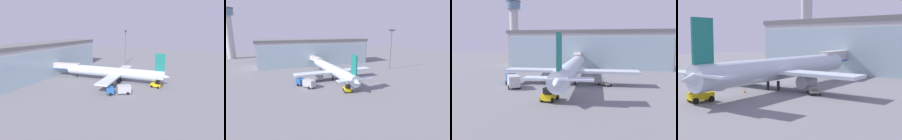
# 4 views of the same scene
# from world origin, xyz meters

# --- Properties ---
(ground) EXTENTS (240.00, 240.00, 0.00)m
(ground) POSITION_xyz_m (0.00, 0.00, 0.00)
(ground) COLOR slate
(terminal_building) EXTENTS (58.83, 16.16, 13.52)m
(terminal_building) POSITION_xyz_m (-0.00, 39.26, 6.76)
(terminal_building) COLOR #B0B0B0
(terminal_building) RESTS_ON ground
(jet_bridge) EXTENTS (3.75, 13.41, 5.73)m
(jet_bridge) POSITION_xyz_m (-2.55, 28.00, 4.36)
(jet_bridge) COLOR beige
(jet_bridge) RESTS_ON ground
(apron_light_mast) EXTENTS (3.20, 0.40, 18.42)m
(apron_light_mast) POSITION_xyz_m (29.88, 12.50, 10.95)
(apron_light_mast) COLOR #59595E
(apron_light_mast) RESTS_ON ground
(airplane) EXTENTS (29.85, 40.25, 11.11)m
(airplane) POSITION_xyz_m (-1.34, 6.74, 3.38)
(airplane) COLOR silver
(airplane) RESTS_ON ground
(catering_truck) EXTENTS (5.64, 7.39, 2.65)m
(catering_truck) POSITION_xyz_m (-13.09, 0.54, 1.47)
(catering_truck) COLOR #2659A5
(catering_truck) RESTS_ON ground
(baggage_cart) EXTENTS (3.13, 3.09, 1.50)m
(baggage_cart) POSITION_xyz_m (6.32, 5.25, 0.50)
(baggage_cart) COLOR #9E998C
(baggage_cart) RESTS_ON ground
(pushback_tug) EXTENTS (2.69, 3.49, 2.30)m
(pushback_tug) POSITION_xyz_m (-2.72, -8.79, 0.97)
(pushback_tug) COLOR yellow
(pushback_tug) RESTS_ON ground
(safety_cone_nose) EXTENTS (0.36, 0.36, 0.55)m
(safety_cone_nose) POSITION_xyz_m (-2.98, -0.21, 0.28)
(safety_cone_nose) COLOR orange
(safety_cone_nose) RESTS_ON ground
(safety_cone_wingtip) EXTENTS (0.36, 0.36, 0.55)m
(safety_cone_wingtip) POSITION_xyz_m (-13.83, 4.66, 0.28)
(safety_cone_wingtip) COLOR orange
(safety_cone_wingtip) RESTS_ON ground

